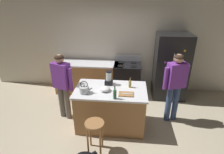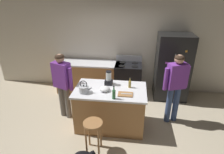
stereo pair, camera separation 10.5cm
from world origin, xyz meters
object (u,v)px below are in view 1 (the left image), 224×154
person_by_island_left (62,81)px  mixing_bowl (105,89)px  kitchen_island (111,108)px  bottle_olive_oil (115,94)px  bottle_vinegar (130,84)px  cutting_board (126,94)px  refrigerator (171,67)px  bar_stool (95,129)px  chef_knife (127,94)px  person_by_sink_right (175,82)px  blender_appliance (109,79)px  tea_kettle (84,89)px  stove_range (127,79)px

person_by_island_left → mixing_bowl: bearing=-15.9°
kitchen_island → bottle_olive_oil: size_ratio=5.57×
bottle_vinegar → cutting_board: bottle_vinegar is taller
mixing_bowl → bottle_olive_oil: bearing=-51.3°
refrigerator → mixing_bowl: size_ratio=8.41×
person_by_island_left → bar_stool: person_by_island_left is taller
refrigerator → person_by_island_left: bearing=-154.2°
bottle_olive_oil → chef_knife: (0.23, 0.18, -0.08)m
kitchen_island → bar_stool: 0.83m
bar_stool → kitchen_island: bearing=74.9°
bar_stool → bottle_vinegar: 1.23m
person_by_sink_right → cutting_board: bearing=-153.6°
bottle_olive_oil → mixing_bowl: bearing=128.7°
cutting_board → blender_appliance: bearing=133.1°
bottle_olive_oil → bottle_vinegar: (0.29, 0.51, -0.02)m
person_by_sink_right → tea_kettle: bearing=-164.4°
refrigerator → chef_knife: 2.07m
stove_range → bar_stool: 2.39m
refrigerator → chef_knife: (-1.18, -1.69, 0.04)m
bottle_olive_oil → chef_knife: bottle_olive_oil is taller
tea_kettle → cutting_board: bearing=0.3°
person_by_island_left → person_by_sink_right: bearing=3.0°
person_by_island_left → chef_knife: size_ratio=7.35×
kitchen_island → person_by_sink_right: bearing=13.5°
stove_range → blender_appliance: 1.47m
stove_range → mixing_bowl: bearing=-105.0°
person_by_island_left → bottle_vinegar: (1.55, -0.07, 0.05)m
mixing_bowl → refrigerator: bearing=43.9°
bar_stool → person_by_sink_right: bearing=35.0°
refrigerator → person_by_island_left: size_ratio=1.14×
person_by_sink_right → bottle_olive_oil: (-1.29, -0.71, 0.03)m
bar_stool → tea_kettle: size_ratio=2.42×
person_by_island_left → blender_appliance: 1.08m
person_by_island_left → bar_stool: bearing=-47.4°
stove_range → kitchen_island: bearing=-102.0°
stove_range → refrigerator: bearing=-1.2°
stove_range → tea_kettle: size_ratio=4.07×
person_by_island_left → refrigerator: bearing=25.8°
stove_range → bottle_vinegar: bearing=-86.5°
person_by_sink_right → bottle_vinegar: bearing=-168.5°
person_by_island_left → person_by_sink_right: 2.55m
person_by_sink_right → refrigerator: bearing=83.8°
stove_range → person_by_sink_right: 1.69m
kitchen_island → stove_range: size_ratio=1.37×
person_by_sink_right → chef_knife: bearing=-153.2°
blender_appliance → chef_knife: bearing=-45.5°
blender_appliance → tea_kettle: size_ratio=1.15×
bar_stool → bottle_olive_oil: bearing=51.9°
bottle_vinegar → tea_kettle: tea_kettle is taller
person_by_sink_right → bottle_olive_oil: bearing=-151.1°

